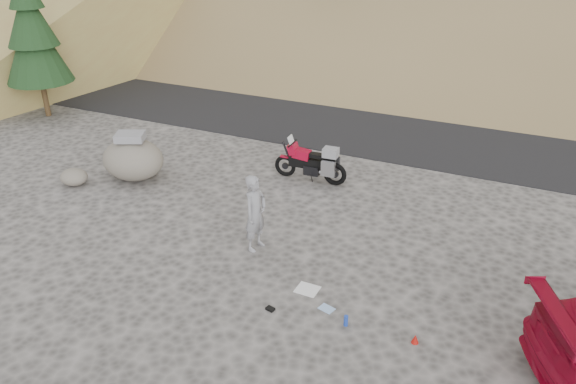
# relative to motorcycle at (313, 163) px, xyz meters

# --- Properties ---
(ground) EXTENTS (140.00, 140.00, 0.00)m
(ground) POSITION_rel_motorcycle_xyz_m (0.47, -3.49, -0.51)
(ground) COLOR #413E3C
(ground) RESTS_ON ground
(road) EXTENTS (120.00, 7.00, 0.05)m
(road) POSITION_rel_motorcycle_xyz_m (0.47, 5.51, -0.51)
(road) COLOR black
(road) RESTS_ON ground
(conifer_verge) EXTENTS (2.20, 2.20, 5.04)m
(conifer_verge) POSITION_rel_motorcycle_xyz_m (-10.53, 1.01, 2.38)
(conifer_verge) COLOR #392814
(conifer_verge) RESTS_ON ground
(motorcycle) EXTENTS (2.03, 0.63, 1.20)m
(motorcycle) POSITION_rel_motorcycle_xyz_m (0.00, 0.00, 0.00)
(motorcycle) COLOR black
(motorcycle) RESTS_ON ground
(man) EXTENTS (0.49, 0.67, 1.69)m
(man) POSITION_rel_motorcycle_xyz_m (0.18, -3.59, -0.51)
(man) COLOR gray
(man) RESTS_ON ground
(boulder) EXTENTS (1.95, 1.77, 1.27)m
(boulder) POSITION_rel_motorcycle_xyz_m (-4.42, -1.87, 0.04)
(boulder) COLOR #5A564D
(boulder) RESTS_ON ground
(small_rock) EXTENTS (0.75, 0.68, 0.44)m
(small_rock) POSITION_rel_motorcycle_xyz_m (-5.61, -2.86, -0.30)
(small_rock) COLOR #5A564D
(small_rock) RESTS_ON ground
(gear_white_cloth) EXTENTS (0.43, 0.39, 0.01)m
(gear_white_cloth) POSITION_rel_motorcycle_xyz_m (1.76, -4.51, -0.51)
(gear_white_cloth) COLOR white
(gear_white_cloth) RESTS_ON ground
(gear_bottle) EXTENTS (0.08, 0.08, 0.21)m
(gear_bottle) POSITION_rel_motorcycle_xyz_m (2.77, -5.17, -0.41)
(gear_bottle) COLOR #1C3CA9
(gear_bottle) RESTS_ON ground
(gear_funnel) EXTENTS (0.16, 0.16, 0.16)m
(gear_funnel) POSITION_rel_motorcycle_xyz_m (3.97, -5.10, -0.43)
(gear_funnel) COLOR #AC110B
(gear_funnel) RESTS_ON ground
(gear_glove_a) EXTENTS (0.17, 0.14, 0.04)m
(gear_glove_a) POSITION_rel_motorcycle_xyz_m (1.39, -5.35, -0.49)
(gear_glove_a) COLOR black
(gear_glove_a) RESTS_ON ground
(gear_blue_cloth) EXTENTS (0.32, 0.27, 0.01)m
(gear_blue_cloth) POSITION_rel_motorcycle_xyz_m (2.31, -4.89, -0.51)
(gear_blue_cloth) COLOR #95B7E6
(gear_blue_cloth) RESTS_ON ground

